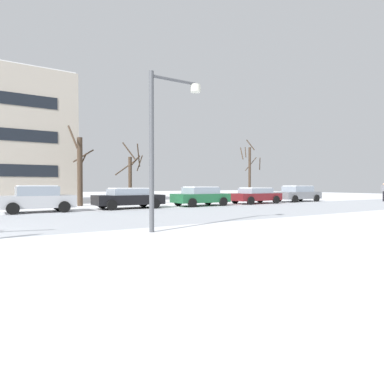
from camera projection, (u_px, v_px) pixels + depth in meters
street_lamp at (162, 133)px, 10.85m from camera, size 1.97×0.36×5.28m
parked_car_silver at (37, 199)px, 18.33m from camera, size 3.93×2.09×1.53m
parked_car_black at (129, 198)px, 21.29m from camera, size 4.48×2.16×1.36m
parked_car_green at (201, 196)px, 23.91m from camera, size 4.17×2.20×1.43m
parked_car_maroon at (256, 195)px, 26.82m from camera, size 4.34×2.13×1.33m
parked_car_gray at (298, 193)px, 29.93m from camera, size 4.59×2.10×1.48m
pedestrian_crossing at (384, 191)px, 30.41m from camera, size 0.50×0.44×1.72m
tree_far_right at (80, 170)px, 23.79m from camera, size 1.91×1.91×5.88m
tree_far_mid at (131, 176)px, 25.02m from camera, size 1.90×1.92×4.77m
tree_far_left at (250, 171)px, 31.17m from camera, size 2.51×2.50×5.84m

